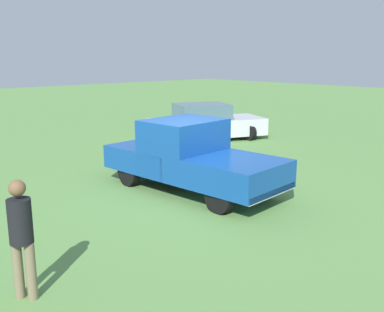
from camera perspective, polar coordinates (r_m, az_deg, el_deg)
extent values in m
plane|color=#5B8C47|center=(11.01, -0.27, -4.81)|extent=(80.00, 80.00, 0.00)
cylinder|color=black|center=(10.78, 8.84, -3.31)|extent=(0.74, 0.22, 0.74)
cylinder|color=black|center=(9.58, 3.55, -5.25)|extent=(0.74, 0.22, 0.74)
cylinder|color=black|center=(12.68, -2.67, -0.73)|extent=(0.74, 0.22, 0.74)
cylinder|color=black|center=(11.68, -8.15, -2.04)|extent=(0.74, 0.22, 0.74)
cube|color=#144799|center=(10.13, 5.97, -2.29)|extent=(2.06, 2.01, 0.64)
cube|color=#144799|center=(11.13, -1.08, 1.16)|extent=(1.67, 1.98, 1.40)
cube|color=slate|center=(11.05, -1.09, 3.39)|extent=(1.43, 1.81, 0.48)
cube|color=#144799|center=(11.88, -4.40, -0.10)|extent=(2.44, 2.04, 0.60)
cube|color=silver|center=(9.71, 10.18, -4.69)|extent=(0.26, 1.79, 0.16)
cylinder|color=black|center=(19.38, 5.27, 3.76)|extent=(0.62, 0.20, 0.62)
cylinder|color=black|center=(17.99, 7.40, 3.01)|extent=(0.62, 0.20, 0.62)
cylinder|color=black|center=(18.31, -3.42, 3.26)|extent=(0.62, 0.20, 0.62)
cylinder|color=black|center=(16.83, -1.88, 2.43)|extent=(0.62, 0.20, 0.62)
cube|color=silver|center=(18.03, 1.95, 3.79)|extent=(3.47, 4.97, 0.68)
cube|color=slate|center=(17.86, 1.27, 5.78)|extent=(2.27, 2.50, 0.60)
cylinder|color=#7A6B51|center=(6.70, -20.02, -13.80)|extent=(0.14, 0.14, 0.83)
cylinder|color=#7A6B51|center=(6.80, -21.49, -13.51)|extent=(0.14, 0.14, 0.83)
cylinder|color=black|center=(6.47, -21.28, -7.84)|extent=(0.45, 0.45, 0.63)
sphere|color=brown|center=(6.33, -21.61, -3.88)|extent=(0.23, 0.23, 0.23)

